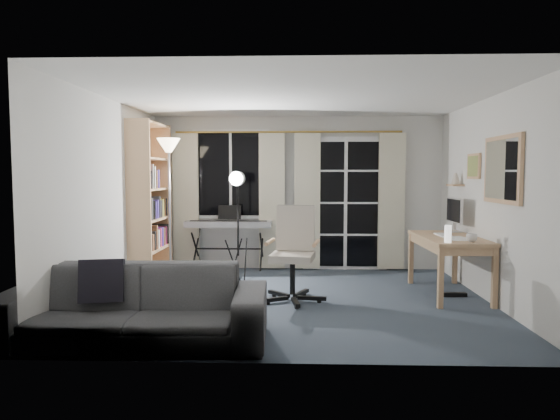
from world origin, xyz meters
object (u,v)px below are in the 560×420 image
at_px(monitor, 454,211).
at_px(studio_light, 237,191).
at_px(sofa, 135,292).
at_px(desk, 449,244).
at_px(office_chair, 294,244).
at_px(keyboard_piano, 229,225).
at_px(torchiere_lamp, 169,167).
at_px(bookshelf, 146,206).
at_px(mug, 472,237).

bearing_deg(monitor, studio_light, 174.13).
bearing_deg(monitor, sofa, -148.10).
bearing_deg(studio_light, desk, -8.98).
relative_size(studio_light, office_chair, 1.40).
distance_m(keyboard_piano, studio_light, 0.91).
bearing_deg(torchiere_lamp, desk, -8.16).
xyz_separation_m(bookshelf, torchiere_lamp, (0.38, -0.21, 0.54)).
distance_m(torchiere_lamp, sofa, 2.68).
bearing_deg(desk, sofa, -152.09).
bearing_deg(desk, monitor, 64.70).
bearing_deg(office_chair, bookshelf, 163.10).
bearing_deg(office_chair, keyboard_piano, 130.56).
bearing_deg(office_chair, mug, 2.02).
bearing_deg(desk, studio_light, 164.59).
distance_m(torchiere_lamp, desk, 3.78).
bearing_deg(keyboard_piano, desk, -24.50).
bearing_deg(bookshelf, monitor, -2.86).
height_order(bookshelf, mug, bookshelf).
bearing_deg(keyboard_piano, mug, -31.15).
height_order(torchiere_lamp, desk, torchiere_lamp).
bearing_deg(torchiere_lamp, monitor, -1.05).
relative_size(monitor, sofa, 0.23).
height_order(bookshelf, monitor, bookshelf).
distance_m(desk, sofa, 3.83).
bearing_deg(keyboard_piano, studio_light, -72.27).
distance_m(bookshelf, mug, 4.30).
xyz_separation_m(keyboard_piano, mug, (3.03, -1.86, 0.07)).
bearing_deg(torchiere_lamp, mug, -15.32).
relative_size(office_chair, desk, 0.81).
bearing_deg(torchiere_lamp, office_chair, -24.78).
height_order(monitor, mug, monitor).
height_order(mug, sofa, sofa).
relative_size(torchiere_lamp, sofa, 0.85).
xyz_separation_m(bookshelf, office_chair, (2.09, -1.00, -0.39)).
distance_m(torchiere_lamp, mug, 3.94).
height_order(bookshelf, torchiere_lamp, bookshelf).
xyz_separation_m(torchiere_lamp, office_chair, (1.71, -0.79, -0.93)).
height_order(keyboard_piano, mug, keyboard_piano).
bearing_deg(monitor, office_chair, -162.97).
xyz_separation_m(office_chair, desk, (1.92, 0.27, -0.02)).
distance_m(office_chair, monitor, 2.26).
xyz_separation_m(office_chair, monitor, (2.12, 0.72, 0.35)).
bearing_deg(studio_light, torchiere_lamp, -166.40).
relative_size(keyboard_piano, monitor, 2.51).
xyz_separation_m(torchiere_lamp, monitor, (3.82, -0.07, -0.59)).
xyz_separation_m(desk, sofa, (-3.32, -1.89, -0.19)).
height_order(monitor, sofa, monitor).
xyz_separation_m(monitor, sofa, (-3.52, -2.34, -0.55)).
xyz_separation_m(torchiere_lamp, mug, (3.72, -1.02, -0.80)).
distance_m(bookshelf, keyboard_piano, 1.29).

